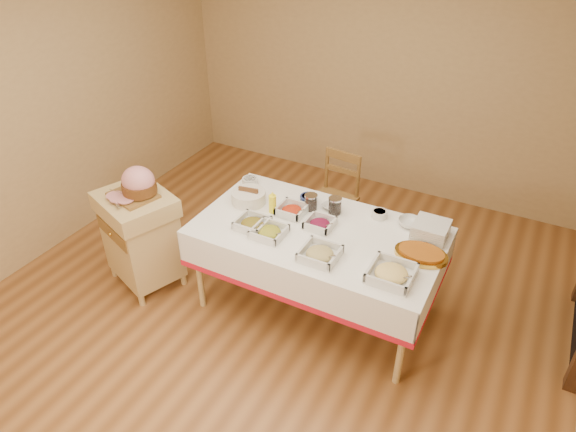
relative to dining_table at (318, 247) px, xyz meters
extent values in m
plane|color=brown|center=(-0.30, -0.30, -0.60)|extent=(5.00, 5.00, 0.00)
plane|color=tan|center=(-0.30, 2.20, 0.70)|extent=(4.50, 0.00, 4.50)
plane|color=tan|center=(-2.55, -0.30, 0.70)|extent=(0.00, 5.00, 5.00)
cube|color=tan|center=(0.00, 0.00, 0.13)|extent=(1.80, 1.00, 0.04)
cylinder|color=tan|center=(-0.82, -0.42, -0.24)|extent=(0.05, 0.05, 0.71)
cylinder|color=tan|center=(-0.82, 0.42, -0.24)|extent=(0.05, 0.05, 0.71)
cylinder|color=tan|center=(0.82, -0.42, -0.24)|extent=(0.05, 0.05, 0.71)
cylinder|color=tan|center=(0.82, 0.42, -0.24)|extent=(0.05, 0.05, 0.71)
cube|color=white|center=(0.00, 0.00, 0.16)|extent=(1.82, 1.02, 0.01)
cube|color=tan|center=(-1.43, -0.38, -0.20)|extent=(0.68, 0.62, 0.60)
cube|color=tan|center=(-1.43, -0.38, 0.17)|extent=(0.73, 0.68, 0.15)
cube|color=brown|center=(-1.43, -0.61, 0.00)|extent=(0.47, 0.19, 0.12)
sphere|color=gold|center=(-1.43, -0.62, 0.00)|extent=(0.03, 0.03, 0.03)
cylinder|color=tan|center=(-1.68, -0.58, -0.55)|extent=(0.05, 0.05, 0.10)
cylinder|color=tan|center=(-1.68, -0.18, -0.55)|extent=(0.05, 0.05, 0.10)
cylinder|color=tan|center=(-1.18, -0.58, -0.55)|extent=(0.05, 0.05, 0.10)
cylinder|color=tan|center=(-1.18, -0.18, -0.55)|extent=(0.05, 0.05, 0.10)
cube|color=brown|center=(-0.28, 0.93, -0.17)|extent=(0.42, 0.41, 0.03)
cylinder|color=brown|center=(-0.46, 0.78, -0.39)|extent=(0.03, 0.03, 0.42)
cylinder|color=brown|center=(-0.43, 1.11, -0.39)|extent=(0.03, 0.03, 0.42)
cylinder|color=brown|center=(-0.13, 0.74, -0.39)|extent=(0.03, 0.03, 0.42)
cylinder|color=brown|center=(-0.10, 1.07, -0.39)|extent=(0.03, 0.03, 0.42)
cylinder|color=brown|center=(-0.43, 1.11, 0.04)|extent=(0.03, 0.03, 0.44)
cylinder|color=brown|center=(-0.10, 1.07, 0.04)|extent=(0.03, 0.03, 0.44)
cube|color=brown|center=(-0.26, 1.09, 0.22)|extent=(0.35, 0.07, 0.08)
cube|color=brown|center=(-1.43, -0.38, 0.26)|extent=(0.35, 0.28, 0.02)
ellipsoid|color=#D4898F|center=(-1.38, -0.34, 0.38)|extent=(0.26, 0.24, 0.23)
cylinder|color=#5D3515|center=(-1.38, -0.34, 0.32)|extent=(0.27, 0.27, 0.09)
cube|color=silver|center=(-1.47, -0.52, 0.27)|extent=(0.22, 0.10, 0.00)
cylinder|color=silver|center=(-1.50, -0.42, 0.28)|extent=(0.26, 0.08, 0.01)
cube|color=silver|center=(-0.45, -0.19, 0.17)|extent=(0.22, 0.22, 0.01)
ellipsoid|color=#AE3113|center=(-0.45, -0.19, 0.19)|extent=(0.17, 0.17, 0.06)
cylinder|color=silver|center=(-0.40, -0.22, 0.19)|extent=(0.14, 0.01, 0.10)
cube|color=silver|center=(-0.29, -0.23, 0.17)|extent=(0.23, 0.23, 0.01)
ellipsoid|color=orange|center=(-0.29, -0.23, 0.19)|extent=(0.17, 0.17, 0.06)
cylinder|color=silver|center=(-0.24, -0.25, 0.19)|extent=(0.13, 0.01, 0.09)
cube|color=silver|center=(0.15, -0.30, 0.17)|extent=(0.25, 0.25, 0.01)
ellipsoid|color=tan|center=(0.15, -0.30, 0.19)|extent=(0.19, 0.19, 0.07)
cylinder|color=silver|center=(0.21, -0.32, 0.20)|extent=(0.14, 0.01, 0.10)
cube|color=silver|center=(0.65, -0.27, 0.17)|extent=(0.29, 0.29, 0.02)
ellipsoid|color=#E1C46B|center=(0.65, -0.27, 0.20)|extent=(0.22, 0.22, 0.08)
cylinder|color=silver|center=(0.71, -0.30, 0.20)|extent=(0.15, 0.01, 0.11)
cube|color=silver|center=(-0.28, 0.11, 0.17)|extent=(0.21, 0.21, 0.01)
ellipsoid|color=#B3280D|center=(-0.28, 0.11, 0.19)|extent=(0.16, 0.16, 0.06)
cylinder|color=silver|center=(-0.23, 0.08, 0.19)|extent=(0.14, 0.01, 0.10)
cube|color=silver|center=(-0.01, 0.04, 0.17)|extent=(0.20, 0.20, 0.01)
ellipsoid|color=maroon|center=(-0.01, 0.04, 0.19)|extent=(0.15, 0.15, 0.05)
cylinder|color=silver|center=(0.04, 0.02, 0.19)|extent=(0.13, 0.01, 0.10)
cylinder|color=silver|center=(-0.80, 0.34, 0.19)|extent=(0.13, 0.13, 0.06)
cylinder|color=black|center=(-0.80, 0.34, 0.21)|extent=(0.11, 0.11, 0.02)
cylinder|color=navy|center=(-0.24, 0.32, 0.19)|extent=(0.14, 0.14, 0.06)
cylinder|color=maroon|center=(-0.24, 0.32, 0.21)|extent=(0.11, 0.11, 0.02)
cylinder|color=silver|center=(0.34, 0.37, 0.19)|extent=(0.12, 0.12, 0.06)
cylinder|color=#B3280D|center=(0.34, 0.37, 0.21)|extent=(0.09, 0.09, 0.02)
imported|color=silver|center=(-0.04, 0.32, 0.18)|extent=(0.18, 0.18, 0.03)
imported|color=silver|center=(0.58, 0.37, 0.19)|extent=(0.22, 0.22, 0.05)
cylinder|color=silver|center=(-0.17, 0.23, 0.22)|extent=(0.10, 0.10, 0.12)
cylinder|color=silver|center=(-0.17, 0.23, 0.28)|extent=(0.10, 0.10, 0.01)
cylinder|color=black|center=(-0.17, 0.23, 0.20)|extent=(0.08, 0.08, 0.08)
cylinder|color=silver|center=(0.01, 0.27, 0.22)|extent=(0.10, 0.10, 0.12)
cylinder|color=silver|center=(0.01, 0.27, 0.29)|extent=(0.10, 0.10, 0.01)
cylinder|color=black|center=(0.01, 0.27, 0.21)|extent=(0.08, 0.08, 0.09)
cylinder|color=yellow|center=(-0.42, 0.06, 0.24)|extent=(0.06, 0.06, 0.15)
cone|color=yellow|center=(-0.42, 0.06, 0.33)|extent=(0.04, 0.04, 0.04)
cylinder|color=silver|center=(-0.66, 0.09, 0.21)|extent=(0.27, 0.27, 0.10)
cube|color=silver|center=(0.75, 0.30, 0.17)|extent=(0.24, 0.24, 0.01)
cube|color=silver|center=(0.75, 0.30, 0.18)|extent=(0.24, 0.24, 0.01)
cube|color=silver|center=(0.75, 0.30, 0.20)|extent=(0.24, 0.24, 0.01)
cube|color=silver|center=(0.75, 0.30, 0.21)|extent=(0.24, 0.24, 0.01)
cube|color=silver|center=(0.75, 0.30, 0.23)|extent=(0.24, 0.24, 0.01)
cube|color=silver|center=(0.75, 0.30, 0.24)|extent=(0.24, 0.24, 0.01)
cube|color=silver|center=(0.75, 0.30, 0.26)|extent=(0.24, 0.24, 0.01)
cube|color=silver|center=(0.75, 0.30, 0.27)|extent=(0.24, 0.24, 0.01)
ellipsoid|color=gold|center=(0.76, 0.04, 0.18)|extent=(0.37, 0.26, 0.03)
ellipsoid|color=#9D5011|center=(0.76, 0.04, 0.19)|extent=(0.31, 0.22, 0.04)
camera|label=1|loc=(1.26, -2.85, 2.33)|focal=32.00mm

